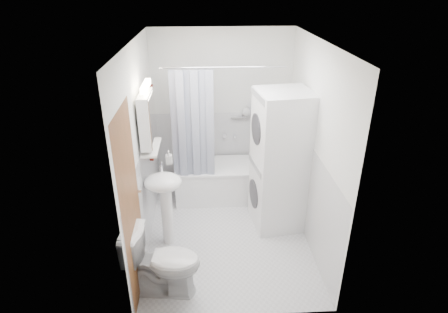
{
  "coord_description": "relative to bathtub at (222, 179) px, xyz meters",
  "views": [
    {
      "loc": [
        -0.27,
        -3.91,
        3.0
      ],
      "look_at": [
        -0.04,
        0.15,
        1.03
      ],
      "focal_mm": 30.0,
      "sensor_mm": 36.0,
      "label": 1
    }
  ],
  "objects": [
    {
      "name": "tub_spout",
      "position": [
        0.2,
        0.33,
        0.56
      ],
      "size": [
        0.04,
        0.12,
        0.04
      ],
      "primitive_type": "cylinder",
      "rotation": [
        1.57,
        0.0,
        0.0
      ],
      "color": "silver",
      "rests_on": "room_walls"
    },
    {
      "name": "shower_curtain",
      "position": [
        -0.4,
        -0.27,
        0.96
      ],
      "size": [
        0.55,
        0.02,
        1.45
      ],
      "color": "#131F45",
      "rests_on": "curtain_rod"
    },
    {
      "name": "soap_pump",
      "position": [
        -0.69,
        -0.67,
        0.66
      ],
      "size": [
        0.08,
        0.17,
        0.08
      ],
      "primitive_type": "imported",
      "color": "gray",
      "rests_on": "sink"
    },
    {
      "name": "medicine_cabinet",
      "position": [
        -0.89,
        -0.82,
        1.28
      ],
      "size": [
        0.13,
        0.5,
        0.71
      ],
      "color": "white",
      "rests_on": "room_walls"
    },
    {
      "name": "washer_dryer",
      "position": [
        0.69,
        -0.68,
        0.62
      ],
      "size": [
        0.73,
        0.72,
        1.81
      ],
      "rotation": [
        0.0,
        0.0,
        0.13
      ],
      "color": "white",
      "rests_on": "ground"
    },
    {
      "name": "shelf",
      "position": [
        -0.87,
        -0.82,
        0.91
      ],
      "size": [
        0.18,
        0.54,
        0.02
      ],
      "primitive_type": "cube",
      "color": "silver",
      "rests_on": "room_walls"
    },
    {
      "name": "shelf_cup",
      "position": [
        -0.87,
        -0.7,
        0.97
      ],
      "size": [
        0.1,
        0.09,
        0.1
      ],
      "primitive_type": "imported",
      "color": "gray",
      "rests_on": "shelf"
    },
    {
      "name": "sink",
      "position": [
        -0.74,
        -1.03,
        0.41
      ],
      "size": [
        0.44,
        0.37,
        1.04
      ],
      "color": "white",
      "rests_on": "ground"
    },
    {
      "name": "toilet",
      "position": [
        -0.7,
        -1.84,
        0.09
      ],
      "size": [
        0.82,
        0.52,
        0.76
      ],
      "primitive_type": "imported",
      "rotation": [
        0.0,
        0.0,
        1.45
      ],
      "color": "white",
      "rests_on": "ground"
    },
    {
      "name": "bathtub",
      "position": [
        0.0,
        0.0,
        0.0
      ],
      "size": [
        1.37,
        0.65,
        0.53
      ],
      "color": "white",
      "rests_on": "ground"
    },
    {
      "name": "curtain_rod",
      "position": [
        0.0,
        -0.27,
        1.71
      ],
      "size": [
        1.55,
        0.02,
        0.02
      ],
      "primitive_type": "cylinder",
      "rotation": [
        0.0,
        1.57,
        0.0
      ],
      "color": "silver",
      "rests_on": "room_walls"
    },
    {
      "name": "shelf_bottle",
      "position": [
        -0.87,
        -0.97,
        0.96
      ],
      "size": [
        0.07,
        0.18,
        0.07
      ],
      "primitive_type": "imported",
      "color": "gray",
      "rests_on": "shelf"
    },
    {
      "name": "shower_caddy",
      "position": [
        0.25,
        0.32,
        0.86
      ],
      "size": [
        0.22,
        0.06,
        0.02
      ],
      "primitive_type": "cube",
      "color": "silver",
      "rests_on": "room_walls"
    },
    {
      "name": "shampoo_b",
      "position": [
        0.49,
        0.32,
        0.91
      ],
      "size": [
        0.08,
        0.21,
        0.08
      ],
      "primitive_type": "imported",
      "color": "#262E9A",
      "rests_on": "shower_caddy"
    },
    {
      "name": "floor",
      "position": [
        0.02,
        -0.92,
        -0.29
      ],
      "size": [
        2.6,
        2.6,
        0.0
      ],
      "primitive_type": "plane",
      "color": "silver",
      "rests_on": "ground"
    },
    {
      "name": "wainscot",
      "position": [
        0.02,
        -0.63,
        0.31
      ],
      "size": [
        1.98,
        2.58,
        2.58
      ],
      "color": "white",
      "rests_on": "ground"
    },
    {
      "name": "door",
      "position": [
        -0.93,
        -1.47,
        0.71
      ],
      "size": [
        0.05,
        2.0,
        2.0
      ],
      "color": "brown",
      "rests_on": "ground"
    },
    {
      "name": "room_walls",
      "position": [
        0.02,
        -0.92,
        1.2
      ],
      "size": [
        2.6,
        2.6,
        2.6
      ],
      "color": "white",
      "rests_on": "ground"
    },
    {
      "name": "shampoo_a",
      "position": [
        0.37,
        0.32,
        0.94
      ],
      "size": [
        0.13,
        0.17,
        0.13
      ],
      "primitive_type": "imported",
      "color": "gray",
      "rests_on": "shower_caddy"
    },
    {
      "name": "towel",
      "position": [
        -0.92,
        -0.38,
        1.07
      ],
      "size": [
        0.07,
        0.38,
        0.9
      ],
      "color": "#611A11",
      "rests_on": "room_walls"
    }
  ]
}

